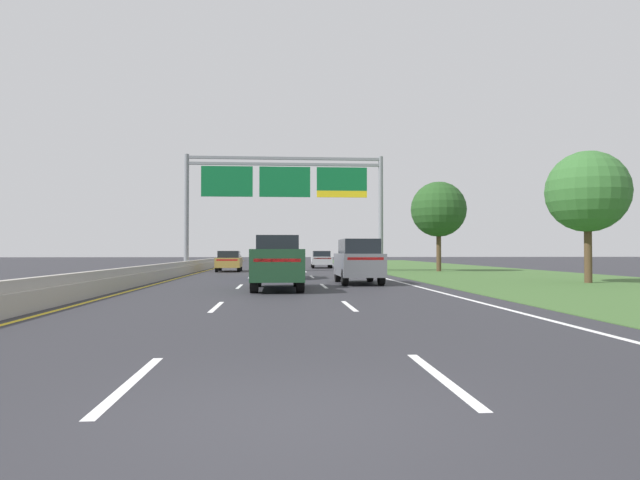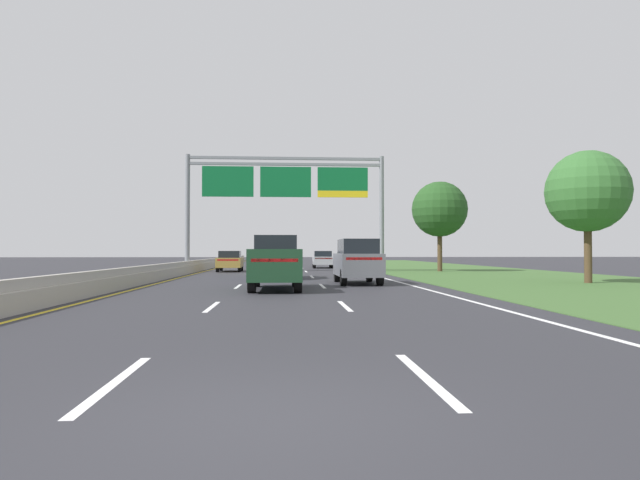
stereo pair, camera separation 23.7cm
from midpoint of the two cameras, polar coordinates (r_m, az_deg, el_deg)
name	(u,v)px [view 2 (the right image)]	position (r m, az deg, el deg)	size (l,w,h in m)	color
ground_plane	(281,273)	(40.28, -3.76, -3.34)	(220.00, 220.00, 0.00)	#2B2B30
lane_striping	(281,273)	(39.82, -3.76, -3.36)	(11.96, 106.00, 0.01)	white
grass_verge_right	(473,272)	(42.63, 15.37, -3.17)	(14.00, 110.00, 0.02)	#3D602D
median_barrier_concrete	(188,268)	(40.81, -13.08, -2.79)	(0.60, 110.00, 0.85)	#A8A399
overhead_sign_gantry	(286,188)	(42.77, -3.34, 5.27)	(15.06, 0.42, 8.83)	gray
pickup_truck_darkgreen	(276,263)	(22.80, -4.24, -2.32)	(2.01, 5.40, 2.20)	#193D23
car_blue_centre_lane_suv	(277,259)	(32.06, -4.14, -1.94)	(2.01, 4.74, 2.11)	navy
car_silver_right_lane_sedan	(323,259)	(52.17, 0.41, -1.95)	(1.94, 4.45, 1.57)	#B2B5BA
car_navy_centre_lane_sedan	(280,258)	(60.14, -3.93, -1.84)	(1.83, 4.40, 1.57)	#161E47
car_grey_right_lane_suv	(357,261)	(26.80, 4.05, -2.09)	(1.91, 4.70, 2.11)	slate
car_gold_left_lane_sedan	(230,261)	(43.52, -8.95, -2.09)	(1.90, 4.43, 1.57)	#A38438
roadside_tree_near	(587,192)	(30.16, 25.68, 4.44)	(3.93, 3.93, 6.41)	#4C3823
roadside_tree_mid	(440,209)	(43.96, 12.18, 3.05)	(4.22, 4.22, 6.87)	#4C3823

